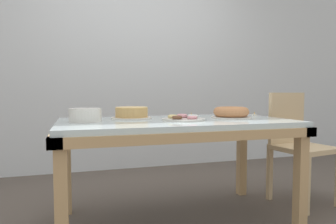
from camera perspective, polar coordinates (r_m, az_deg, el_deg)
ground_plane at (r=2.33m, az=1.50°, el=-20.04°), size 12.00×12.00×0.00m
wall_back at (r=3.79m, az=-6.65°, el=9.10°), size 8.00×0.10×2.60m
dining_table at (r=2.15m, az=1.53°, el=-3.86°), size 1.66×0.89×0.74m
chair at (r=2.83m, az=23.30°, el=-5.06°), size 0.48×0.48×0.94m
cake_chocolate_round at (r=2.23m, az=-6.95°, el=-0.24°), size 0.30×0.30×0.09m
cake_golden_bundt at (r=2.32m, az=11.88°, el=-0.14°), size 0.31×0.31×0.09m
pastry_platter at (r=2.10m, az=2.98°, el=-1.22°), size 0.30×0.30×0.04m
plate_stack at (r=2.05m, az=-15.48°, el=-0.57°), size 0.21×0.21×0.09m
tealight_left_edge at (r=2.29m, az=-13.65°, el=-0.99°), size 0.04×0.04×0.04m
tealight_near_cakes at (r=2.39m, az=4.45°, el=-0.72°), size 0.04×0.04×0.04m
tealight_centre at (r=2.60m, az=16.15°, el=-0.50°), size 0.04×0.04×0.04m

